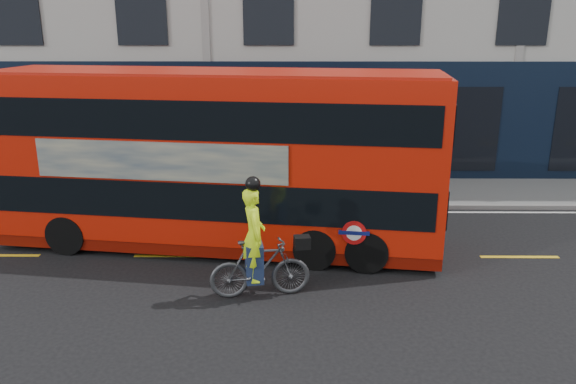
{
  "coord_description": "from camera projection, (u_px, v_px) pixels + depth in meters",
  "views": [
    {
      "loc": [
        2.76,
        -10.48,
        5.14
      ],
      "look_at": [
        2.66,
        2.63,
        1.21
      ],
      "focal_mm": 35.0,
      "sensor_mm": 36.0,
      "label": 1
    }
  ],
  "objects": [
    {
      "name": "ground",
      "position": [
        158.0,
        285.0,
        11.53
      ],
      "size": [
        120.0,
        120.0,
        0.0
      ],
      "primitive_type": "plane",
      "color": "black",
      "rests_on": "ground"
    },
    {
      "name": "pavement",
      "position": [
        205.0,
        192.0,
        17.74
      ],
      "size": [
        60.0,
        3.0,
        0.12
      ],
      "primitive_type": "cube",
      "color": "slate",
      "rests_on": "ground"
    },
    {
      "name": "kerb",
      "position": [
        197.0,
        206.0,
        16.3
      ],
      "size": [
        60.0,
        0.12,
        0.13
      ],
      "primitive_type": "cube",
      "color": "gray",
      "rests_on": "ground"
    },
    {
      "name": "road_edge_line",
      "position": [
        196.0,
        212.0,
        16.03
      ],
      "size": [
        58.0,
        0.1,
        0.01
      ],
      "primitive_type": "cube",
      "color": "silver",
      "rests_on": "ground"
    },
    {
      "name": "lane_dashes",
      "position": [
        173.0,
        256.0,
        12.97
      ],
      "size": [
        58.0,
        0.12,
        0.01
      ],
      "primitive_type": null,
      "color": "yellow",
      "rests_on": "ground"
    },
    {
      "name": "bus",
      "position": [
        218.0,
        159.0,
        13.04
      ],
      "size": [
        10.53,
        3.73,
        4.16
      ],
      "rotation": [
        0.0,
        0.0,
        -0.14
      ],
      "color": "red",
      "rests_on": "ground"
    },
    {
      "name": "cyclist",
      "position": [
        258.0,
        258.0,
        10.83
      ],
      "size": [
        2.03,
        0.86,
        2.45
      ],
      "rotation": [
        0.0,
        0.0,
        0.16
      ],
      "color": "#444549",
      "rests_on": "ground"
    }
  ]
}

